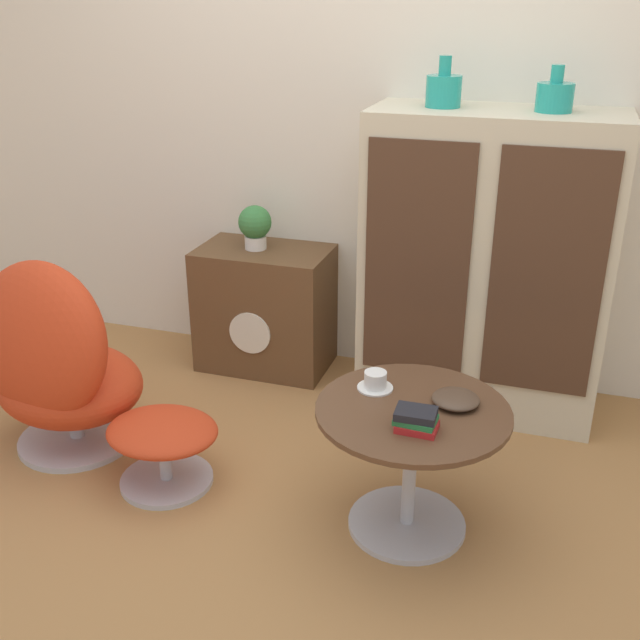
# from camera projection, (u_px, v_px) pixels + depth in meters

# --- Properties ---
(ground_plane) EXTENTS (12.00, 12.00, 0.00)m
(ground_plane) POSITION_uv_depth(u_px,v_px,m) (273.00, 534.00, 2.46)
(ground_plane) COLOR #A87542
(wall_back) EXTENTS (6.40, 0.06, 2.60)m
(wall_back) POSITION_uv_depth(u_px,v_px,m) (384.00, 80.00, 3.12)
(wall_back) COLOR silver
(wall_back) RESTS_ON ground_plane
(sideboard) EXTENTS (0.96, 0.46, 1.23)m
(sideboard) POSITION_uv_depth(u_px,v_px,m) (485.00, 266.00, 3.03)
(sideboard) COLOR beige
(sideboard) RESTS_ON ground_plane
(tv_console) EXTENTS (0.59, 0.38, 0.57)m
(tv_console) POSITION_uv_depth(u_px,v_px,m) (265.00, 308.00, 3.48)
(tv_console) COLOR brown
(tv_console) RESTS_ON ground_plane
(egg_chair) EXTENTS (0.65, 0.61, 0.79)m
(egg_chair) POSITION_uv_depth(u_px,v_px,m) (56.00, 365.00, 2.78)
(egg_chair) COLOR #B7B7BC
(egg_chair) RESTS_ON ground_plane
(ottoman) EXTENTS (0.40, 0.34, 0.26)m
(ottoman) POSITION_uv_depth(u_px,v_px,m) (163.00, 439.00, 2.65)
(ottoman) COLOR #B7B7BC
(ottoman) RESTS_ON ground_plane
(coffee_table) EXTENTS (0.61, 0.61, 0.45)m
(coffee_table) POSITION_uv_depth(u_px,v_px,m) (411.00, 449.00, 2.38)
(coffee_table) COLOR #B7B7BC
(coffee_table) RESTS_ON ground_plane
(vase_leftmost) EXTENTS (0.13, 0.13, 0.19)m
(vase_leftmost) POSITION_uv_depth(u_px,v_px,m) (444.00, 90.00, 2.82)
(vase_leftmost) COLOR teal
(vase_leftmost) RESTS_ON sideboard
(vase_inner_left) EXTENTS (0.13, 0.13, 0.16)m
(vase_inner_left) POSITION_uv_depth(u_px,v_px,m) (555.00, 96.00, 2.71)
(vase_inner_left) COLOR teal
(vase_inner_left) RESTS_ON sideboard
(potted_plant) EXTENTS (0.15, 0.15, 0.20)m
(potted_plant) POSITION_uv_depth(u_px,v_px,m) (255.00, 225.00, 3.33)
(potted_plant) COLOR silver
(potted_plant) RESTS_ON tv_console
(teacup) EXTENTS (0.12, 0.12, 0.06)m
(teacup) POSITION_uv_depth(u_px,v_px,m) (375.00, 382.00, 2.42)
(teacup) COLOR white
(teacup) RESTS_ON coffee_table
(book_stack) EXTENTS (0.13, 0.10, 0.06)m
(book_stack) POSITION_uv_depth(u_px,v_px,m) (416.00, 420.00, 2.19)
(book_stack) COLOR red
(book_stack) RESTS_ON coffee_table
(bowl) EXTENTS (0.15, 0.15, 0.04)m
(bowl) POSITION_uv_depth(u_px,v_px,m) (456.00, 399.00, 2.33)
(bowl) COLOR #4C3828
(bowl) RESTS_ON coffee_table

